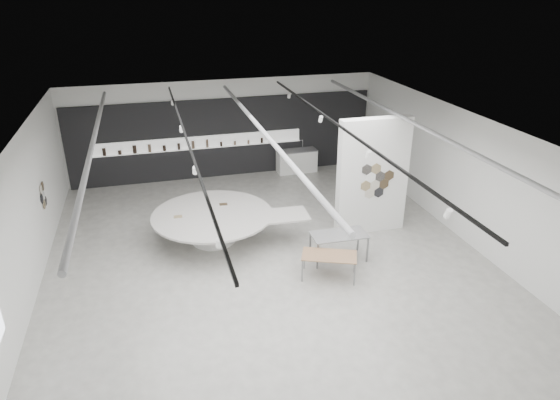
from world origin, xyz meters
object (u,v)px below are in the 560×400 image
object	(u,v)px
display_island	(215,223)
sample_table_stone	(339,236)
sample_table_wood	(329,257)
kitchen_counter	(297,161)
partition_column	(373,176)

from	to	relation	value
display_island	sample_table_stone	bearing A→B (deg)	-29.01
sample_table_wood	display_island	bearing A→B (deg)	132.87
sample_table_wood	sample_table_stone	world-z (taller)	sample_table_stone
display_island	sample_table_stone	world-z (taller)	display_island
display_island	kitchen_counter	size ratio (longest dim) A/B	2.81
partition_column	display_island	size ratio (longest dim) A/B	0.77
sample_table_wood	kitchen_counter	bearing A→B (deg)	79.15
partition_column	display_island	distance (m)	4.92
sample_table_wood	sample_table_stone	xyz separation A→B (m)	(0.58, 0.79, 0.11)
partition_column	sample_table_stone	distance (m)	2.39
sample_table_stone	partition_column	bearing A→B (deg)	42.15
sample_table_wood	sample_table_stone	bearing A→B (deg)	53.71
display_island	kitchen_counter	bearing A→B (deg)	53.95
sample_table_stone	kitchen_counter	bearing A→B (deg)	82.59
display_island	kitchen_counter	distance (m)	6.44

